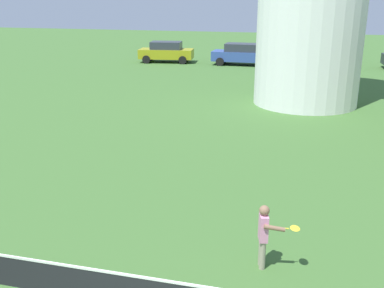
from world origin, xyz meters
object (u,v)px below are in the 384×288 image
object	(u,v)px
parked_car_silver	(320,55)
parked_car_mustard	(166,52)
player_far	(264,233)
parked_car_blue	(242,54)

from	to	relation	value
parked_car_silver	parked_car_mustard	bearing A→B (deg)	-176.54
parked_car_mustard	parked_car_silver	world-z (taller)	same
player_far	parked_car_silver	world-z (taller)	parked_car_silver
player_far	parked_car_silver	distance (m)	26.51
player_far	parked_car_blue	xyz separation A→B (m)	(-4.23, 25.80, 0.08)
player_far	parked_car_silver	size ratio (longest dim) A/B	0.31
parked_car_blue	parked_car_silver	distance (m)	5.58
parked_car_mustard	parked_car_silver	xyz separation A→B (m)	(11.36, 0.69, -0.00)
parked_car_mustard	parked_car_blue	xyz separation A→B (m)	(5.82, 0.01, 0.00)
parked_car_mustard	parked_car_blue	world-z (taller)	same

